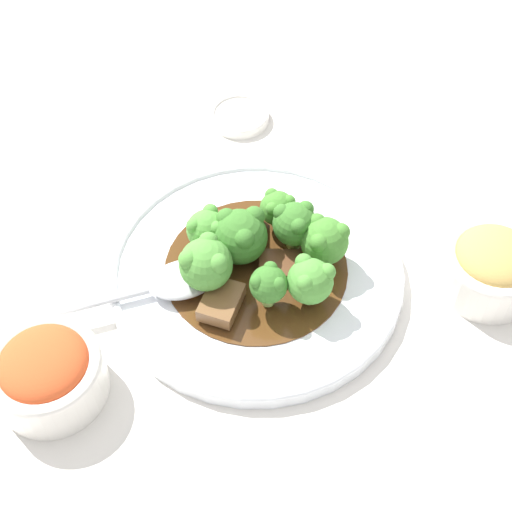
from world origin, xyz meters
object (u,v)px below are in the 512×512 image
(beef_strip_0, at_px, (235,226))
(side_bowl_kimchi, at_px, (47,372))
(broccoli_floret_0, at_px, (206,263))
(broccoli_floret_6, at_px, (207,229))
(beef_strip_1, at_px, (288,265))
(broccoli_floret_7, at_px, (277,208))
(broccoli_floret_1, at_px, (325,240))
(side_bowl_appetizer, at_px, (492,266))
(main_plate, at_px, (256,271))
(broccoli_floret_3, at_px, (269,284))
(beef_strip_2, at_px, (221,302))
(sauce_dish, at_px, (240,116))
(broccoli_floret_2, at_px, (295,224))
(broccoli_floret_5, at_px, (241,234))
(serving_spoon, at_px, (166,284))
(broccoli_floret_4, at_px, (311,279))

(beef_strip_0, relative_size, side_bowl_kimchi, 0.64)
(broccoli_floret_0, height_order, broccoli_floret_6, broccoli_floret_0)
(beef_strip_1, distance_m, broccoli_floret_7, 0.06)
(broccoli_floret_1, relative_size, side_bowl_appetizer, 0.52)
(broccoli_floret_0, xyz_separation_m, side_bowl_kimchi, (-0.04, -0.17, -0.02))
(main_plate, height_order, broccoli_floret_3, broccoli_floret_3)
(side_bowl_appetizer, bearing_deg, broccoli_floret_3, -131.80)
(beef_strip_2, bearing_deg, side_bowl_kimchi, -113.41)
(beef_strip_2, height_order, broccoli_floret_0, broccoli_floret_0)
(beef_strip_1, xyz_separation_m, sauce_dish, (-0.20, 0.16, -0.02))
(beef_strip_1, xyz_separation_m, broccoli_floret_2, (-0.01, 0.03, 0.03))
(main_plate, xyz_separation_m, broccoli_floret_1, (0.05, 0.05, 0.04))
(broccoli_floret_2, relative_size, side_bowl_kimchi, 0.54)
(broccoli_floret_2, xyz_separation_m, side_bowl_kimchi, (-0.07, -0.26, -0.02))
(side_bowl_kimchi, bearing_deg, broccoli_floret_3, 62.29)
(broccoli_floret_5, xyz_separation_m, serving_spoon, (-0.03, -0.08, -0.02))
(beef_strip_0, bearing_deg, main_plate, -26.67)
(broccoli_floret_4, bearing_deg, broccoli_floret_0, -149.66)
(broccoli_floret_6, bearing_deg, broccoli_floret_3, -9.14)
(beef_strip_1, relative_size, broccoli_floret_6, 1.34)
(serving_spoon, bearing_deg, sauce_dish, 115.15)
(broccoli_floret_7, bearing_deg, broccoli_floret_0, -91.95)
(sauce_dish, bearing_deg, main_plate, -46.14)
(broccoli_floret_2, bearing_deg, serving_spoon, -117.51)
(broccoli_floret_3, distance_m, broccoli_floret_5, 0.07)
(beef_strip_2, height_order, broccoli_floret_7, broccoli_floret_7)
(beef_strip_1, xyz_separation_m, broccoli_floret_7, (-0.04, 0.04, 0.02))
(broccoli_floret_4, xyz_separation_m, broccoli_floret_6, (-0.12, -0.01, -0.00))
(main_plate, relative_size, serving_spoon, 1.43)
(main_plate, height_order, beef_strip_0, beef_strip_0)
(broccoli_floret_5, relative_size, broccoli_floret_6, 1.15)
(broccoli_floret_3, bearing_deg, beef_strip_0, 148.76)
(broccoli_floret_0, distance_m, sauce_dish, 0.27)
(beef_strip_2, bearing_deg, side_bowl_appetizer, 47.81)
(main_plate, bearing_deg, side_bowl_appetizer, 36.67)
(main_plate, bearing_deg, broccoli_floret_2, 73.63)
(beef_strip_1, height_order, broccoli_floret_7, broccoli_floret_7)
(broccoli_floret_4, relative_size, broccoli_floret_5, 0.90)
(broccoli_floret_4, xyz_separation_m, broccoli_floret_7, (-0.08, 0.05, -0.00))
(broccoli_floret_7, bearing_deg, main_plate, -72.64)
(beef_strip_0, height_order, side_bowl_kimchi, side_bowl_kimchi)
(main_plate, bearing_deg, side_bowl_kimchi, -105.82)
(broccoli_floret_0, xyz_separation_m, sauce_dish, (-0.15, 0.22, -0.05))
(broccoli_floret_2, bearing_deg, beef_strip_0, -160.59)
(broccoli_floret_5, bearing_deg, broccoli_floret_6, -153.91)
(broccoli_floret_3, bearing_deg, sauce_dish, 135.42)
(beef_strip_0, bearing_deg, beef_strip_2, -57.50)
(serving_spoon, bearing_deg, broccoli_floret_7, 76.30)
(main_plate, bearing_deg, serving_spoon, -123.15)
(broccoli_floret_6, bearing_deg, side_bowl_appetizer, 32.53)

